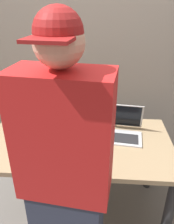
# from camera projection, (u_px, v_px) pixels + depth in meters

# --- Properties ---
(ground_plane) EXTENTS (8.00, 8.00, 0.00)m
(ground_plane) POSITION_uv_depth(u_px,v_px,m) (80.00, 208.00, 2.07)
(ground_plane) COLOR slate
(ground_plane) RESTS_ON ground
(desk) EXTENTS (1.43, 0.79, 0.75)m
(desk) POSITION_uv_depth(u_px,v_px,m) (79.00, 153.00, 1.79)
(desk) COLOR #9E8460
(desk) RESTS_ON ground
(laptop) EXTENTS (0.38, 0.34, 0.24)m
(laptop) POSITION_uv_depth(u_px,v_px,m) (120.00, 128.00, 1.80)
(laptop) COLOR #B7BABC
(laptop) RESTS_ON desk
(beer_bottle_amber) EXTENTS (0.06, 0.06, 0.32)m
(beer_bottle_amber) POSITION_uv_depth(u_px,v_px,m) (63.00, 119.00, 1.80)
(beer_bottle_amber) COLOR #472B14
(beer_bottle_amber) RESTS_ON desk
(beer_bottle_dark) EXTENTS (0.07, 0.07, 0.30)m
(beer_bottle_dark) POSITION_uv_depth(u_px,v_px,m) (60.00, 112.00, 1.92)
(beer_bottle_dark) COLOR brown
(beer_bottle_dark) RESTS_ON desk
(beer_bottle_brown) EXTENTS (0.07, 0.07, 0.32)m
(beer_bottle_brown) POSITION_uv_depth(u_px,v_px,m) (77.00, 119.00, 1.82)
(beer_bottle_brown) COLOR #333333
(beer_bottle_brown) RESTS_ON desk
(beer_bottle_green) EXTENTS (0.06, 0.06, 0.33)m
(beer_bottle_green) POSITION_uv_depth(u_px,v_px,m) (87.00, 112.00, 1.89)
(beer_bottle_green) COLOR #1E5123
(beer_bottle_green) RESTS_ON desk
(person_figure) EXTENTS (0.46, 0.31, 1.71)m
(person_figure) POSITION_uv_depth(u_px,v_px,m) (67.00, 190.00, 1.14)
(person_figure) COLOR #2D3347
(person_figure) RESTS_ON ground
(coffee_mug) EXTENTS (0.13, 0.09, 0.10)m
(coffee_mug) POSITION_uv_depth(u_px,v_px,m) (40.00, 135.00, 1.71)
(coffee_mug) COLOR #19598C
(coffee_mug) RESTS_ON desk
(back_wall) EXTENTS (6.00, 0.10, 2.60)m
(back_wall) POSITION_uv_depth(u_px,v_px,m) (86.00, 49.00, 2.15)
(back_wall) COLOR gray
(back_wall) RESTS_ON ground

